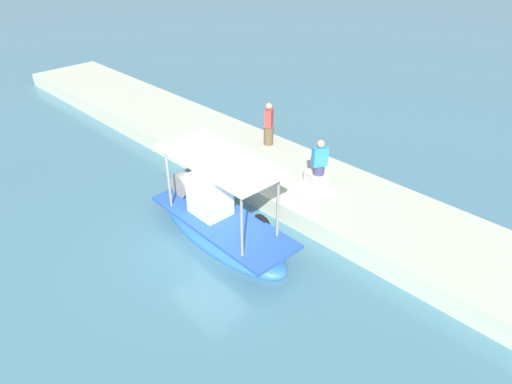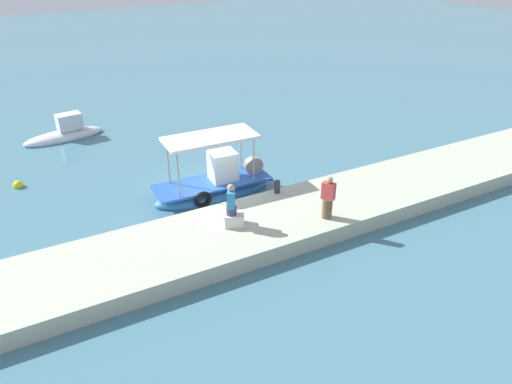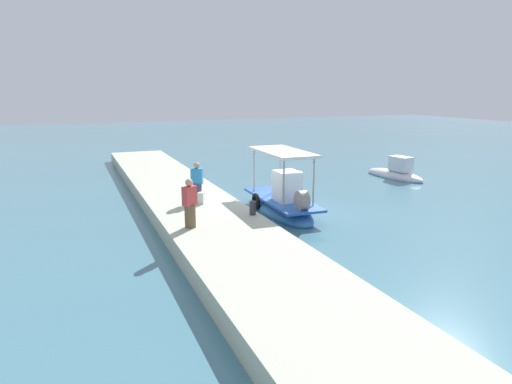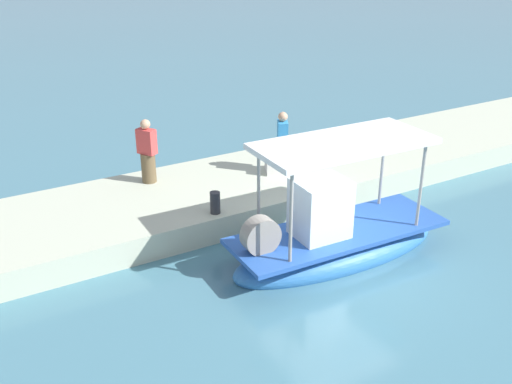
{
  "view_description": "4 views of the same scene",
  "coord_description": "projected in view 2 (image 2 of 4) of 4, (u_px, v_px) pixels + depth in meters",
  "views": [
    {
      "loc": [
        -8.74,
        6.95,
        8.4
      ],
      "look_at": [
        0.07,
        -1.84,
        0.73
      ],
      "focal_mm": 31.99,
      "sensor_mm": 36.0,
      "label": 1
    },
    {
      "loc": [
        -7.34,
        -17.27,
        10.08
      ],
      "look_at": [
        0.51,
        -2.71,
        1.19
      ],
      "focal_mm": 34.09,
      "sensor_mm": 36.0,
      "label": 2
    },
    {
      "loc": [
        16.8,
        -8.37,
        5.24
      ],
      "look_at": [
        -0.13,
        -1.36,
        1.05
      ],
      "focal_mm": 31.51,
      "sensor_mm": 36.0,
      "label": 3
    },
    {
      "loc": [
        7.29,
        9.08,
        6.78
      ],
      "look_at": [
        0.44,
        -2.6,
        0.75
      ],
      "focal_mm": 42.11,
      "sensor_mm": 36.0,
      "label": 4
    }
  ],
  "objects": [
    {
      "name": "main_fishing_boat",
      "position": [
        215.0,
        185.0,
        20.85
      ],
      "size": [
        5.23,
        1.91,
        3.07
      ],
      "color": "#3173B6",
      "rests_on": "ground_plane"
    },
    {
      "name": "dock_quay",
      "position": [
        258.0,
        228.0,
        18.13
      ],
      "size": [
        36.0,
        3.69,
        0.64
      ],
      "primitive_type": "cube",
      "color": "beige",
      "rests_on": "ground_plane"
    },
    {
      "name": "moored_boat_near",
      "position": [
        65.0,
        134.0,
        26.68
      ],
      "size": [
        4.41,
        1.86,
        1.59
      ],
      "color": "silver",
      "rests_on": "ground_plane"
    },
    {
      "name": "mooring_bollard",
      "position": [
        277.0,
        187.0,
        19.77
      ],
      "size": [
        0.24,
        0.24,
        0.53
      ],
      "primitive_type": "cylinder",
      "color": "#2D2D33",
      "rests_on": "dock_quay"
    },
    {
      "name": "fisherman_near_bollard",
      "position": [
        231.0,
        207.0,
        17.32
      ],
      "size": [
        0.51,
        0.54,
        1.68
      ],
      "color": "#3F3D60",
      "rests_on": "dock_quay"
    },
    {
      "name": "cargo_crate",
      "position": [
        234.0,
        219.0,
        17.59
      ],
      "size": [
        0.87,
        0.8,
        0.47
      ],
      "primitive_type": "cube",
      "rotation": [
        0.0,
        0.0,
        2.72
      ],
      "color": "silver",
      "rests_on": "dock_quay"
    },
    {
      "name": "fisherman_by_crate",
      "position": [
        328.0,
        199.0,
        17.82
      ],
      "size": [
        0.51,
        0.55,
        1.69
      ],
      "color": "brown",
      "rests_on": "dock_quay"
    },
    {
      "name": "marker_buoy",
      "position": [
        18.0,
        185.0,
        21.67
      ],
      "size": [
        0.43,
        0.43,
        0.43
      ],
      "color": "yellow",
      "rests_on": "ground_plane"
    },
    {
      "name": "ground_plane",
      "position": [
        216.0,
        193.0,
        21.23
      ],
      "size": [
        120.0,
        120.0,
        0.0
      ],
      "primitive_type": "plane",
      "color": "teal"
    }
  ]
}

